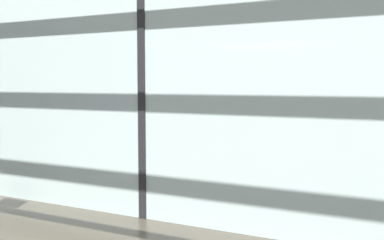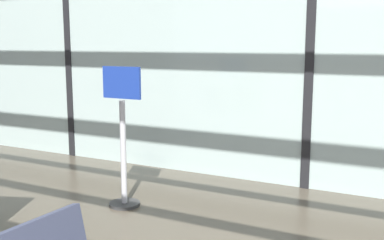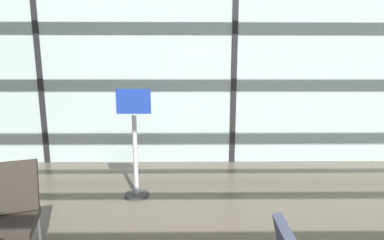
{
  "view_description": "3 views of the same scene",
  "coord_description": "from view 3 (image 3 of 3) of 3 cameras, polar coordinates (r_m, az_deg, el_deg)",
  "views": [
    {
      "loc": [
        3.08,
        0.48,
        1.69
      ],
      "look_at": [
        -0.49,
        7.47,
        1.05
      ],
      "focal_mm": 42.67,
      "sensor_mm": 36.0,
      "label": 1
    },
    {
      "loc": [
        1.21,
        -0.07,
        1.67
      ],
      "look_at": [
        -1.9,
        5.98,
        0.54
      ],
      "focal_mm": 43.37,
      "sensor_mm": 36.0,
      "label": 2
    },
    {
      "loc": [
        -0.81,
        0.39,
        1.57
      ],
      "look_at": [
        -0.75,
        6.48,
        0.59
      ],
      "focal_mm": 24.33,
      "sensor_mm": 36.0,
      "label": 3
    }
  ],
  "objects": [
    {
      "name": "info_sign",
      "position": [
        3.52,
        -12.37,
        -5.8
      ],
      "size": [
        0.44,
        0.32,
        1.44
      ],
      "color": "#333333",
      "rests_on": "ground"
    },
    {
      "name": "glass_curtain_wall",
      "position": [
        4.88,
        9.11,
        10.14
      ],
      "size": [
        14.0,
        0.08,
        3.34
      ],
      "primitive_type": "cube",
      "color": "#A3B7B2",
      "rests_on": "ground"
    },
    {
      "name": "window_mullion_0",
      "position": [
        5.51,
        -30.21,
        8.91
      ],
      "size": [
        0.1,
        0.12,
        3.34
      ],
      "primitive_type": "cube",
      "color": "black",
      "rests_on": "ground"
    },
    {
      "name": "window_mullion_1",
      "position": [
        4.88,
        9.11,
        10.14
      ],
      "size": [
        0.1,
        0.12,
        3.34
      ],
      "primitive_type": "cube",
      "color": "black",
      "rests_on": "ground"
    },
    {
      "name": "lounge_chair_3",
      "position": [
        2.73,
        -36.0,
        -15.94
      ],
      "size": [
        0.63,
        0.66,
        0.87
      ],
      "rotation": [
        0.0,
        0.0,
        0.35
      ],
      "color": "#28231E",
      "rests_on": "ground"
    },
    {
      "name": "parked_airplane",
      "position": [
        10.02,
        9.07,
        12.92
      ],
      "size": [
        14.41,
        4.51,
        4.51
      ],
      "color": "#B2BCD6",
      "rests_on": "ground"
    }
  ]
}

